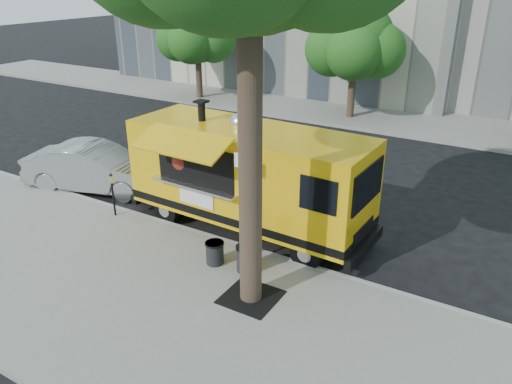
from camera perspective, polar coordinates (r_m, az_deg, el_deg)
ground at (r=14.64m, az=-3.62°, el=-3.81°), size 120.00×120.00×0.00m
sidewalk at (r=12.00m, az=-14.56°, el=-11.03°), size 60.00×6.00×0.15m
curb at (r=13.94m, az=-5.77°, el=-5.05°), size 60.00×0.14×0.16m
far_sidewalk at (r=26.14m, az=13.33°, el=8.35°), size 60.00×5.00×0.15m
tree_well at (r=11.35m, az=-0.59°, el=-11.91°), size 1.20×1.20×0.02m
far_tree_a at (r=28.96m, az=-6.77°, el=17.74°), size 3.42×3.42×5.36m
far_tree_b at (r=25.00m, az=11.30°, el=16.64°), size 3.60×3.60×5.50m
sign_post at (r=11.90m, az=-1.83°, el=-0.68°), size 0.28×0.06×3.00m
parking_meter at (r=15.11m, az=-16.10°, el=0.28°), size 0.11×0.11×1.33m
food_truck at (r=13.73m, az=-1.01°, el=1.91°), size 7.18×3.41×3.52m
sedan at (r=17.53m, az=-17.83°, el=2.66°), size 5.04×2.89×1.57m
trash_bin_left at (r=12.42m, az=-4.73°, el=-6.86°), size 0.48×0.48×0.58m
trash_bin_right at (r=12.08m, az=-1.03°, el=-7.51°), size 0.55×0.55×0.66m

